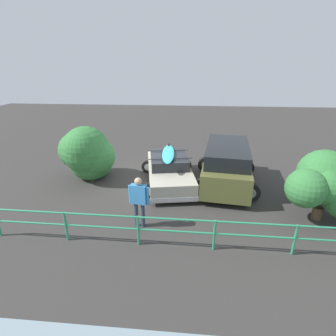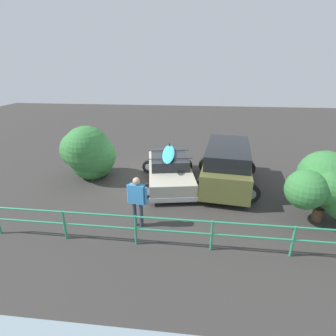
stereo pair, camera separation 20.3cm
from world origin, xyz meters
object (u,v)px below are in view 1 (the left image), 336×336
at_px(sedan_car, 169,170).
at_px(bush_near_left, 87,153).
at_px(bush_near_right, 324,183).
at_px(suv_car, 226,165).
at_px(person_bystander, 139,198).

xyz_separation_m(sedan_car, bush_near_left, (3.60, -0.11, 0.63)).
bearing_deg(sedan_car, bush_near_right, 157.18).
xyz_separation_m(sedan_car, suv_car, (-2.41, -0.04, 0.32)).
bearing_deg(suv_car, bush_near_left, -0.75).
relative_size(sedan_car, person_bystander, 2.57).
bearing_deg(sedan_car, suv_car, -179.14).
xyz_separation_m(person_bystander, bush_near_right, (-5.93, -1.14, 0.20)).
bearing_deg(person_bystander, bush_near_right, -169.07).
distance_m(sedan_car, person_bystander, 3.45).
distance_m(bush_near_left, bush_near_right, 9.18).
bearing_deg(bush_near_right, sedan_car, -22.82).
bearing_deg(bush_near_right, suv_car, -38.24).
relative_size(sedan_car, bush_near_right, 1.72).
height_order(sedan_car, bush_near_left, bush_near_left).
relative_size(person_bystander, bush_near_left, 0.66).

